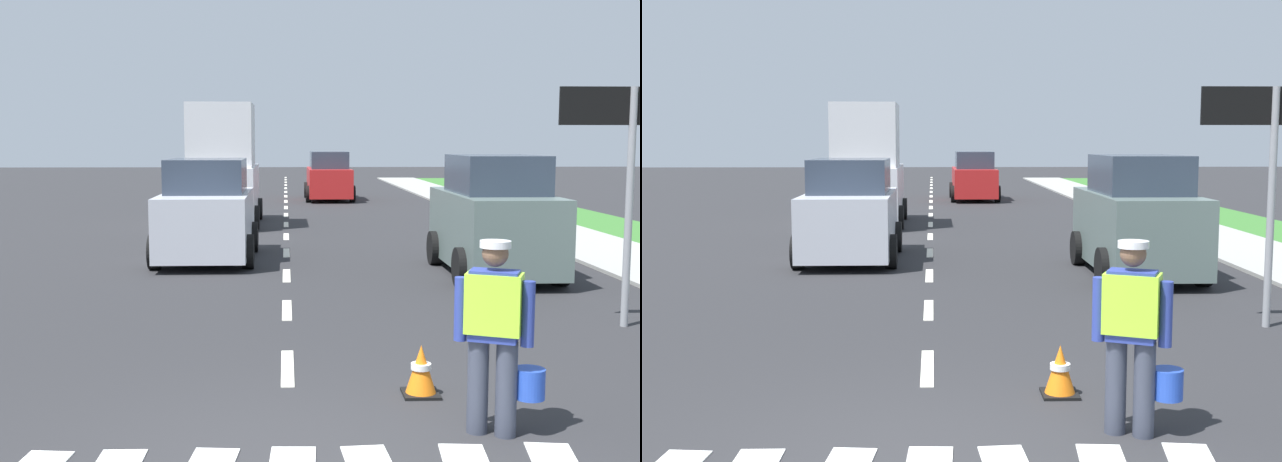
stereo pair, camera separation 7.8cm
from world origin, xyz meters
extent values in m
plane|color=#28282B|center=(0.00, 21.00, 0.00)|extent=(96.00, 96.00, 0.00)
cube|color=#9E9E99|center=(7.20, 10.00, 0.00)|extent=(2.40, 72.00, 0.14)
cube|color=silver|center=(0.00, 2.70, 0.01)|extent=(0.14, 1.40, 0.01)
cube|color=silver|center=(0.00, 5.70, 0.01)|extent=(0.14, 1.40, 0.01)
cube|color=silver|center=(0.00, 8.70, 0.01)|extent=(0.14, 1.40, 0.01)
cube|color=silver|center=(0.00, 11.70, 0.01)|extent=(0.14, 1.40, 0.01)
cube|color=silver|center=(0.00, 14.70, 0.01)|extent=(0.14, 1.40, 0.01)
cube|color=silver|center=(0.00, 17.70, 0.01)|extent=(0.14, 1.40, 0.01)
cube|color=silver|center=(0.00, 20.70, 0.01)|extent=(0.14, 1.40, 0.01)
cube|color=silver|center=(0.00, 23.70, 0.01)|extent=(0.14, 1.40, 0.01)
cube|color=silver|center=(0.00, 26.70, 0.01)|extent=(0.14, 1.40, 0.01)
cube|color=silver|center=(0.00, 29.70, 0.01)|extent=(0.14, 1.40, 0.01)
cube|color=silver|center=(0.00, 32.70, 0.01)|extent=(0.14, 1.40, 0.01)
cube|color=silver|center=(0.00, 35.70, 0.01)|extent=(0.14, 1.40, 0.01)
cube|color=silver|center=(0.00, 38.70, 0.01)|extent=(0.14, 1.40, 0.01)
cube|color=silver|center=(0.00, 41.70, 0.01)|extent=(0.14, 1.40, 0.01)
cube|color=silver|center=(0.00, 44.70, 0.01)|extent=(0.14, 1.40, 0.01)
cube|color=silver|center=(0.00, 47.70, 0.01)|extent=(0.14, 1.40, 0.01)
cylinder|color=#383D4C|center=(1.62, 0.70, 0.41)|extent=(0.18, 0.18, 0.82)
cylinder|color=#383D4C|center=(1.84, 0.60, 0.41)|extent=(0.18, 0.18, 0.82)
cube|color=navy|center=(1.73, 0.65, 1.12)|extent=(0.46, 0.38, 0.60)
cube|color=#A5EA33|center=(1.73, 0.65, 1.14)|extent=(0.53, 0.44, 0.51)
cylinder|color=navy|center=(1.48, 0.76, 1.07)|extent=(0.11, 0.11, 0.55)
cylinder|color=navy|center=(1.99, 0.54, 1.07)|extent=(0.11, 0.11, 0.55)
sphere|color=brown|center=(1.73, 0.65, 1.56)|extent=(0.22, 0.22, 0.22)
cylinder|color=silver|center=(1.73, 0.65, 1.64)|extent=(0.26, 0.26, 0.06)
cylinder|color=#2347B7|center=(2.05, 0.62, 0.45)|extent=(0.26, 0.26, 0.26)
cylinder|color=gray|center=(4.55, 4.48, 1.60)|extent=(0.10, 0.10, 3.20)
cube|color=white|center=(4.15, 4.51, 2.95)|extent=(1.10, 0.05, 0.44)
cube|color=black|center=(4.15, 4.50, 2.95)|extent=(1.16, 0.04, 0.50)
cube|color=black|center=(1.31, 1.71, 0.01)|extent=(0.36, 0.36, 0.03)
cone|color=orange|center=(1.31, 1.71, 0.27)|extent=(0.30, 0.30, 0.48)
cylinder|color=white|center=(1.31, 1.71, 0.29)|extent=(0.20, 0.20, 0.06)
cube|color=silver|center=(-1.83, 17.91, 0.96)|extent=(1.90, 4.60, 1.56)
cube|color=#2D3847|center=(-1.83, 18.71, 2.09)|extent=(1.67, 1.61, 0.70)
cube|color=silver|center=(-1.83, 17.10, 2.64)|extent=(1.80, 2.53, 1.80)
cylinder|color=black|center=(-0.86, 16.48, 0.34)|extent=(0.22, 0.68, 0.68)
cylinder|color=black|center=(-2.80, 16.48, 0.34)|extent=(0.22, 0.68, 0.68)
cylinder|color=black|center=(-0.86, 19.34, 0.34)|extent=(0.22, 0.68, 0.68)
cylinder|color=black|center=(-2.80, 19.34, 0.34)|extent=(0.22, 0.68, 0.68)
cube|color=red|center=(1.81, 27.57, 0.76)|extent=(1.74, 4.39, 1.15)
cube|color=#2D3847|center=(1.81, 27.46, 1.68)|extent=(1.53, 2.42, 0.70)
cylinder|color=black|center=(0.92, 28.93, 0.34)|extent=(0.22, 0.68, 0.68)
cylinder|color=black|center=(2.70, 28.93, 0.34)|extent=(0.22, 0.68, 0.68)
cylinder|color=black|center=(0.92, 26.21, 0.34)|extent=(0.22, 0.68, 0.68)
cylinder|color=black|center=(2.70, 26.21, 0.34)|extent=(0.22, 0.68, 0.68)
cube|color=slate|center=(3.86, 8.71, 0.86)|extent=(1.68, 3.95, 1.35)
cube|color=#2D3847|center=(3.86, 8.62, 1.88)|extent=(1.47, 2.17, 0.70)
cylinder|color=black|center=(3.00, 9.94, 0.34)|extent=(0.22, 0.68, 0.68)
cylinder|color=black|center=(4.72, 9.94, 0.34)|extent=(0.22, 0.68, 0.68)
cylinder|color=black|center=(3.00, 7.49, 0.34)|extent=(0.22, 0.68, 0.68)
cylinder|color=black|center=(4.72, 7.49, 0.34)|extent=(0.22, 0.68, 0.68)
cube|color=silver|center=(-1.65, 10.76, 0.80)|extent=(1.77, 3.87, 1.23)
cube|color=#2D3847|center=(-1.65, 10.86, 1.76)|extent=(1.56, 2.13, 0.70)
cylinder|color=black|center=(-0.75, 9.56, 0.34)|extent=(0.22, 0.68, 0.68)
cylinder|color=black|center=(-2.56, 9.56, 0.34)|extent=(0.22, 0.68, 0.68)
cylinder|color=black|center=(-0.75, 11.96, 0.34)|extent=(0.22, 0.68, 0.68)
cylinder|color=black|center=(-2.56, 11.96, 0.34)|extent=(0.22, 0.68, 0.68)
camera|label=1|loc=(-0.01, -5.83, 2.50)|focal=44.52mm
camera|label=2|loc=(0.07, -5.83, 2.50)|focal=44.52mm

